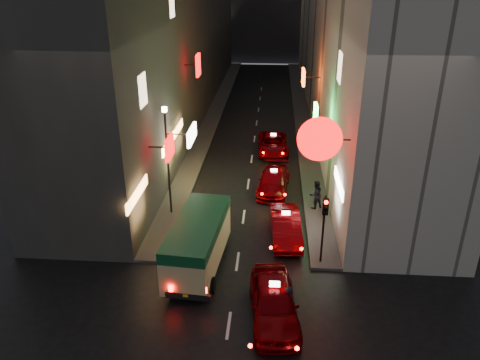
% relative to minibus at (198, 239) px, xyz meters
% --- Properties ---
extents(building_left, '(7.70, 52.27, 18.00)m').
position_rel_minibus_xyz_m(building_left, '(-6.21, 26.08, 7.43)').
color(building_left, '#3A3835').
rests_on(building_left, ground).
extents(building_right, '(8.39, 52.00, 18.00)m').
position_rel_minibus_xyz_m(building_right, '(9.79, 26.08, 7.43)').
color(building_right, '#A8A49A').
rests_on(building_right, ground).
extents(sidewalk_left, '(1.50, 52.00, 0.15)m').
position_rel_minibus_xyz_m(sidewalk_left, '(-2.46, 26.09, -1.50)').
color(sidewalk_left, '#464341').
rests_on(sidewalk_left, ground).
extents(sidewalk_right, '(1.50, 52.00, 0.15)m').
position_rel_minibus_xyz_m(sidewalk_right, '(6.04, 26.09, -1.50)').
color(sidewalk_right, '#464341').
rests_on(sidewalk_right, ground).
extents(minibus, '(2.51, 5.94, 2.49)m').
position_rel_minibus_xyz_m(minibus, '(0.00, 0.00, 0.00)').
color(minibus, '#C6B97B').
rests_on(minibus, ground).
extents(taxi_near, '(2.95, 6.00, 2.01)m').
position_rel_minibus_xyz_m(taxi_near, '(3.57, -3.31, -0.65)').
color(taxi_near, '#6A0004').
rests_on(taxi_near, ground).
extents(taxi_second, '(2.50, 5.29, 1.81)m').
position_rel_minibus_xyz_m(taxi_second, '(4.12, 2.96, -0.75)').
color(taxi_second, '#6A0004').
rests_on(taxi_second, ground).
extents(taxi_third, '(2.44, 5.00, 1.71)m').
position_rel_minibus_xyz_m(taxi_third, '(3.46, 8.74, -0.80)').
color(taxi_third, '#6A0004').
rests_on(taxi_third, ground).
extents(taxi_far, '(2.24, 5.09, 1.77)m').
position_rel_minibus_xyz_m(taxi_far, '(3.36, 15.58, -0.77)').
color(taxi_far, '#6A0004').
rests_on(taxi_far, ground).
extents(pedestrian_crossing, '(0.43, 0.63, 1.83)m').
position_rel_minibus_xyz_m(pedestrian_crossing, '(4.18, -3.40, -0.66)').
color(pedestrian_crossing, black).
rests_on(pedestrian_crossing, ground).
extents(pedestrian_sidewalk, '(0.87, 0.77, 1.96)m').
position_rel_minibus_xyz_m(pedestrian_sidewalk, '(5.91, 6.23, -0.44)').
color(pedestrian_sidewalk, black).
rests_on(pedestrian_sidewalk, sidewalk_right).
extents(traffic_light, '(0.26, 0.43, 3.50)m').
position_rel_minibus_xyz_m(traffic_light, '(5.79, 0.56, 1.11)').
color(traffic_light, black).
rests_on(traffic_light, sidewalk_right).
extents(lamp_post, '(0.28, 0.28, 6.22)m').
position_rel_minibus_xyz_m(lamp_post, '(-2.41, 5.09, 2.15)').
color(lamp_post, black).
rests_on(lamp_post, sidewalk_left).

